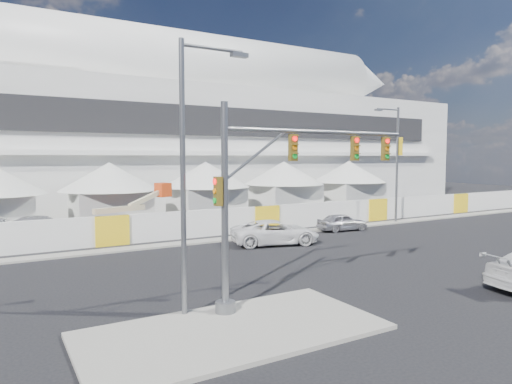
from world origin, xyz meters
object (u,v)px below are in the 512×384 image
pickup_curb (275,232)px  sedan_silver (342,222)px  lot_car_a (337,208)px  lot_car_b (428,206)px  lot_car_c (42,227)px  streetlight_median (190,158)px  traffic_mast (268,196)px  boom_lift (115,226)px  streetlight_curb (395,156)px

pickup_curb → sedan_silver: bearing=-59.8°
lot_car_a → lot_car_b: (9.91, -3.15, -0.01)m
lot_car_b → lot_car_c: size_ratio=0.73×
pickup_curb → streetlight_median: 15.21m
lot_car_a → traffic_mast: size_ratio=0.45×
boom_lift → streetlight_median: bearing=-113.5°
streetlight_median → boom_lift: 17.68m
lot_car_b → streetlight_curb: (-9.45, -4.05, 5.24)m
sedan_silver → lot_car_b: (16.33, 5.07, -0.02)m
lot_car_b → streetlight_curb: streetlight_curb is taller
pickup_curb → lot_car_c: 17.09m
lot_car_c → boom_lift: 5.82m
sedan_silver → lot_car_b: bearing=-65.8°
lot_car_a → streetlight_median: streetlight_median is taller
streetlight_median → lot_car_a: bearing=40.2°
lot_car_b → traffic_mast: bearing=95.2°
sedan_silver → boom_lift: bearing=81.1°
lot_car_a → boom_lift: (-23.09, -3.51, 0.36)m
traffic_mast → streetlight_curb: bearing=32.6°
boom_lift → lot_car_c: bearing=117.7°
lot_car_a → streetlight_median: bearing=126.9°
traffic_mast → pickup_curb: bearing=56.2°
sedan_silver → streetlight_curb: streetlight_curb is taller
lot_car_a → streetlight_curb: 8.91m
streetlight_median → streetlight_curb: streetlight_curb is taller
lot_car_c → sedan_silver: bearing=-95.8°
sedan_silver → boom_lift: 17.32m
lot_car_c → boom_lift: boom_lift is taller
traffic_mast → streetlight_median: streetlight_median is taller
lot_car_b → streetlight_curb: bearing=88.5°
lot_car_b → boom_lift: (-32.99, -0.36, 0.36)m
traffic_mast → streetlight_curb: 25.89m
sedan_silver → streetlight_median: 22.25m
pickup_curb → lot_car_a: size_ratio=1.43×
pickup_curb → boom_lift: 11.29m
traffic_mast → boom_lift: 18.00m
lot_car_c → lot_car_a: bearing=-74.3°
lot_car_a → boom_lift: 23.36m
lot_car_a → traffic_mast: (-21.32, -21.11, 3.67)m
lot_car_a → lot_car_b: size_ratio=1.05×
streetlight_median → boom_lift: streetlight_median is taller
sedan_silver → streetlight_median: (-17.84, -12.28, 5.10)m
streetlight_curb → pickup_curb: bearing=-167.8°
sedan_silver → streetlight_median: size_ratio=0.42×
lot_car_b → streetlight_median: bearing=92.2°
streetlight_median → lot_car_c: bearing=98.4°
lot_car_c → traffic_mast: (6.04, -21.55, 3.56)m
streetlight_curb → lot_car_c: bearing=164.6°
lot_car_b → sedan_silver: bearing=82.5°
lot_car_c → traffic_mast: size_ratio=0.60×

